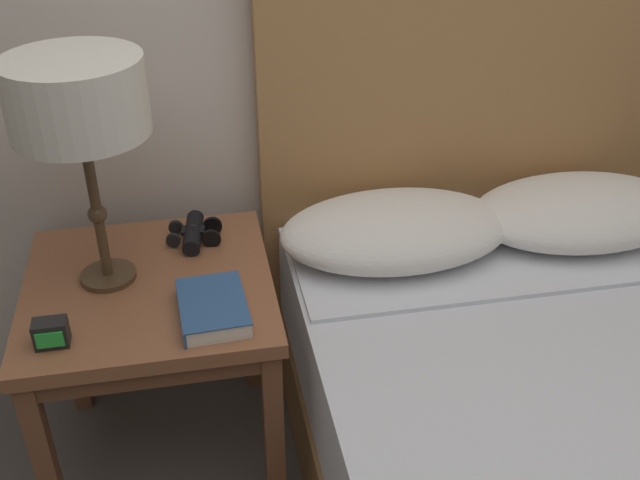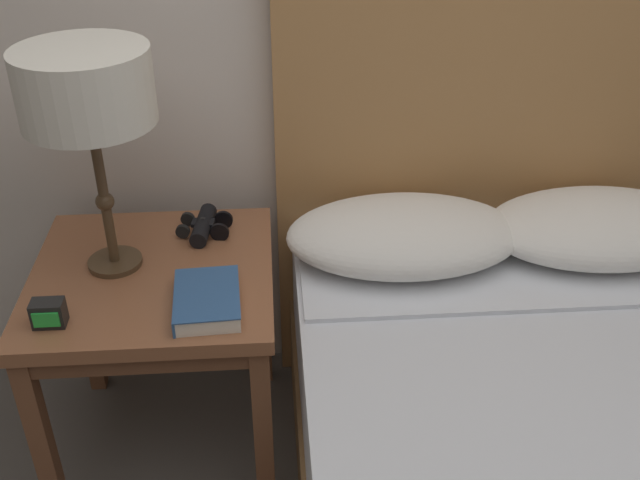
{
  "view_description": "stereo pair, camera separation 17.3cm",
  "coord_description": "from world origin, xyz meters",
  "px_view_note": "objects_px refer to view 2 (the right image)",
  "views": [
    {
      "loc": [
        -0.46,
        -0.81,
        1.6
      ],
      "look_at": [
        -0.18,
        0.63,
        0.68
      ],
      "focal_mm": 42.0,
      "sensor_mm": 36.0,
      "label": 1
    },
    {
      "loc": [
        -0.29,
        -0.84,
        1.6
      ],
      "look_at": [
        -0.18,
        0.63,
        0.68
      ],
      "focal_mm": 42.0,
      "sensor_mm": 36.0,
      "label": 2
    }
  ],
  "objects_px": {
    "nightstand": "(155,297)",
    "book_on_nightstand": "(206,300)",
    "table_lamp": "(86,92)",
    "binoculars_pair": "(204,225)",
    "alarm_clock": "(48,313)"
  },
  "relations": [
    {
      "from": "nightstand",
      "to": "book_on_nightstand",
      "type": "relative_size",
      "value": 2.72
    },
    {
      "from": "table_lamp",
      "to": "book_on_nightstand",
      "type": "xyz_separation_m",
      "value": [
        0.23,
        -0.19,
        -0.42
      ]
    },
    {
      "from": "binoculars_pair",
      "to": "alarm_clock",
      "type": "distance_m",
      "value": 0.48
    },
    {
      "from": "table_lamp",
      "to": "alarm_clock",
      "type": "bearing_deg",
      "value": -114.13
    },
    {
      "from": "book_on_nightstand",
      "to": "table_lamp",
      "type": "bearing_deg",
      "value": 140.48
    },
    {
      "from": "nightstand",
      "to": "binoculars_pair",
      "type": "xyz_separation_m",
      "value": [
        0.12,
        0.17,
        0.1
      ]
    },
    {
      "from": "nightstand",
      "to": "table_lamp",
      "type": "height_order",
      "value": "table_lamp"
    },
    {
      "from": "book_on_nightstand",
      "to": "binoculars_pair",
      "type": "xyz_separation_m",
      "value": [
        -0.02,
        0.32,
        0.0
      ]
    },
    {
      "from": "nightstand",
      "to": "table_lamp",
      "type": "xyz_separation_m",
      "value": [
        -0.09,
        0.04,
        0.52
      ]
    },
    {
      "from": "nightstand",
      "to": "book_on_nightstand",
      "type": "xyz_separation_m",
      "value": [
        0.14,
        -0.16,
        0.1
      ]
    },
    {
      "from": "table_lamp",
      "to": "book_on_nightstand",
      "type": "height_order",
      "value": "table_lamp"
    },
    {
      "from": "table_lamp",
      "to": "alarm_clock",
      "type": "height_order",
      "value": "table_lamp"
    },
    {
      "from": "book_on_nightstand",
      "to": "binoculars_pair",
      "type": "relative_size",
      "value": 1.31
    },
    {
      "from": "binoculars_pair",
      "to": "nightstand",
      "type": "bearing_deg",
      "value": -124.96
    },
    {
      "from": "book_on_nightstand",
      "to": "alarm_clock",
      "type": "distance_m",
      "value": 0.34
    }
  ]
}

